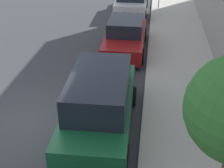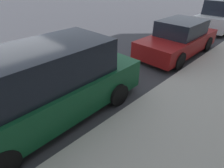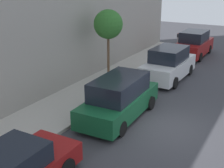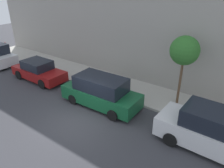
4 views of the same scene
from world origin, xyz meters
name	(u,v)px [view 3 (image 3 of 4)]	position (x,y,z in m)	size (l,w,h in m)	color
ground_plane	(166,127)	(0.00, 0.00, 0.00)	(60.00, 60.00, 0.00)	#38383D
sidewalk	(71,103)	(4.99, 0.00, 0.07)	(2.99, 32.00, 0.15)	#B2ADA3
parked_suv_nearest	(194,44)	(2.44, -12.82, 0.93)	(2.08, 4.83, 1.98)	maroon
parked_suv_second	(169,64)	(2.19, -6.31, 0.93)	(2.08, 4.84, 1.98)	silver
parked_minivan_third	(119,98)	(2.22, 0.07, 0.92)	(2.04, 4.95, 1.90)	#14512D
parking_meter_near	(178,40)	(3.95, -13.37, 1.04)	(0.11, 0.15, 1.45)	#ADADB2
street_tree	(108,25)	(4.98, -3.73, 3.49)	(1.65, 1.65, 4.19)	brown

